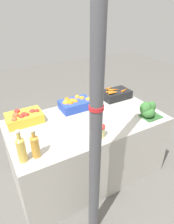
{
  "coord_description": "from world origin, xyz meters",
  "views": [
    {
      "loc": [
        -0.94,
        -1.65,
        1.98
      ],
      "look_at": [
        0.0,
        0.0,
        0.9
      ],
      "focal_mm": 32.0,
      "sensor_mm": 36.0,
      "label": 1
    }
  ],
  "objects_px": {
    "orange_crate": "(75,104)",
    "broccoli_pile": "(148,110)",
    "apple_crate": "(24,117)",
    "juice_bottle_amber": "(35,145)",
    "pickle_jar": "(100,131)",
    "support_pole": "(96,116)",
    "juice_bottle_golden": "(21,149)",
    "carrot_crate": "(116,94)"
  },
  "relations": [
    {
      "from": "broccoli_pile",
      "to": "pickle_jar",
      "type": "distance_m",
      "value": 0.68
    },
    {
      "from": "orange_crate",
      "to": "juice_bottle_golden",
      "type": "bearing_deg",
      "value": -142.7
    },
    {
      "from": "support_pole",
      "to": "pickle_jar",
      "type": "relative_size",
      "value": 22.0
    },
    {
      "from": "support_pole",
      "to": "juice_bottle_golden",
      "type": "bearing_deg",
      "value": 141.84
    },
    {
      "from": "support_pole",
      "to": "juice_bottle_golden",
      "type": "height_order",
      "value": "support_pole"
    },
    {
      "from": "support_pole",
      "to": "carrot_crate",
      "type": "height_order",
      "value": "support_pole"
    },
    {
      "from": "support_pole",
      "to": "juice_bottle_amber",
      "type": "xyz_separation_m",
      "value": [
        -0.36,
        0.37,
        -0.38
      ]
    },
    {
      "from": "orange_crate",
      "to": "broccoli_pile",
      "type": "xyz_separation_m",
      "value": [
        0.63,
        -0.58,
        0.02
      ]
    },
    {
      "from": "broccoli_pile",
      "to": "juice_bottle_amber",
      "type": "bearing_deg",
      "value": -179.13
    },
    {
      "from": "apple_crate",
      "to": "broccoli_pile",
      "type": "height_order",
      "value": "broccoli_pile"
    },
    {
      "from": "apple_crate",
      "to": "orange_crate",
      "type": "height_order",
      "value": "same"
    },
    {
      "from": "pickle_jar",
      "to": "orange_crate",
      "type": "bearing_deg",
      "value": 85.99
    },
    {
      "from": "pickle_jar",
      "to": "juice_bottle_amber",
      "type": "bearing_deg",
      "value": 177.45
    },
    {
      "from": "broccoli_pile",
      "to": "pickle_jar",
      "type": "height_order",
      "value": "broccoli_pile"
    },
    {
      "from": "orange_crate",
      "to": "juice_bottle_golden",
      "type": "height_order",
      "value": "juice_bottle_golden"
    },
    {
      "from": "apple_crate",
      "to": "carrot_crate",
      "type": "xyz_separation_m",
      "value": [
        1.23,
        0.0,
        -0.01
      ]
    },
    {
      "from": "support_pole",
      "to": "apple_crate",
      "type": "bearing_deg",
      "value": 107.68
    },
    {
      "from": "support_pole",
      "to": "orange_crate",
      "type": "xyz_separation_m",
      "value": [
        0.31,
        0.97,
        -0.42
      ]
    },
    {
      "from": "carrot_crate",
      "to": "juice_bottle_amber",
      "type": "relative_size",
      "value": 1.39
    },
    {
      "from": "apple_crate",
      "to": "pickle_jar",
      "type": "relative_size",
      "value": 3.24
    },
    {
      "from": "broccoli_pile",
      "to": "juice_bottle_amber",
      "type": "height_order",
      "value": "juice_bottle_amber"
    },
    {
      "from": "support_pole",
      "to": "broccoli_pile",
      "type": "bearing_deg",
      "value": 22.45
    },
    {
      "from": "carrot_crate",
      "to": "juice_bottle_golden",
      "type": "xyz_separation_m",
      "value": [
        -1.39,
        -0.59,
        0.07
      ]
    },
    {
      "from": "support_pole",
      "to": "apple_crate",
      "type": "xyz_separation_m",
      "value": [
        -0.31,
        0.96,
        -0.43
      ]
    },
    {
      "from": "orange_crate",
      "to": "juice_bottle_golden",
      "type": "distance_m",
      "value": 0.99
    },
    {
      "from": "broccoli_pile",
      "to": "carrot_crate",
      "type": "bearing_deg",
      "value": 92.03
    },
    {
      "from": "support_pole",
      "to": "juice_bottle_amber",
      "type": "height_order",
      "value": "support_pole"
    },
    {
      "from": "apple_crate",
      "to": "orange_crate",
      "type": "xyz_separation_m",
      "value": [
        0.62,
        0.01,
        0.0
      ]
    },
    {
      "from": "orange_crate",
      "to": "juice_bottle_golden",
      "type": "xyz_separation_m",
      "value": [
        -0.78,
        -0.6,
        0.06
      ]
    },
    {
      "from": "juice_bottle_amber",
      "to": "support_pole",
      "type": "bearing_deg",
      "value": -45.9
    },
    {
      "from": "apple_crate",
      "to": "broccoli_pile",
      "type": "xyz_separation_m",
      "value": [
        1.25,
        -0.57,
        0.02
      ]
    },
    {
      "from": "apple_crate",
      "to": "juice_bottle_amber",
      "type": "bearing_deg",
      "value": -95.07
    },
    {
      "from": "apple_crate",
      "to": "carrot_crate",
      "type": "bearing_deg",
      "value": 0.08
    },
    {
      "from": "apple_crate",
      "to": "juice_bottle_amber",
      "type": "relative_size",
      "value": 1.39
    },
    {
      "from": "apple_crate",
      "to": "orange_crate",
      "type": "relative_size",
      "value": 1.0
    },
    {
      "from": "orange_crate",
      "to": "carrot_crate",
      "type": "distance_m",
      "value": 0.61
    },
    {
      "from": "juice_bottle_golden",
      "to": "orange_crate",
      "type": "bearing_deg",
      "value": 37.3
    },
    {
      "from": "support_pole",
      "to": "apple_crate",
      "type": "relative_size",
      "value": 6.8
    },
    {
      "from": "apple_crate",
      "to": "pickle_jar",
      "type": "bearing_deg",
      "value": -47.02
    },
    {
      "from": "support_pole",
      "to": "juice_bottle_amber",
      "type": "distance_m",
      "value": 0.64
    },
    {
      "from": "support_pole",
      "to": "juice_bottle_golden",
      "type": "xyz_separation_m",
      "value": [
        -0.47,
        0.37,
        -0.36
      ]
    },
    {
      "from": "orange_crate",
      "to": "juice_bottle_amber",
      "type": "height_order",
      "value": "juice_bottle_amber"
    }
  ]
}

